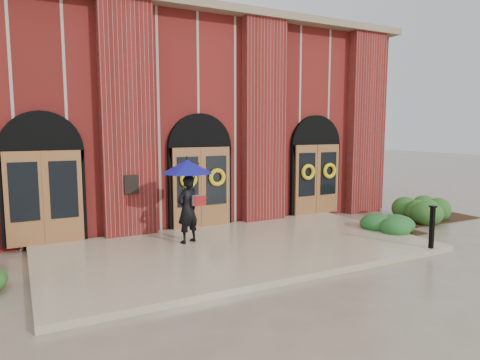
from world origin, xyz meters
TOP-DOWN VIEW (x-y plane):
  - ground at (0.00, 0.00)m, footprint 90.00×90.00m
  - landing at (0.00, 0.15)m, footprint 10.00×5.30m
  - church_building at (0.00, 8.78)m, footprint 16.20×12.53m
  - man_with_umbrella at (-1.09, 1.09)m, footprint 1.81×1.81m
  - metal_post at (4.30, -2.35)m, footprint 0.16×0.16m
  - hedge_wall_right at (8.00, 0.50)m, footprint 2.99×1.19m
  - hedge_front_right at (5.10, -0.13)m, footprint 1.58×1.36m

SIDE VIEW (x-z plane):
  - ground at x=0.00m, z-range 0.00..0.00m
  - landing at x=0.00m, z-range 0.00..0.15m
  - hedge_front_right at x=5.10m, z-range 0.00..0.56m
  - hedge_wall_right at x=8.00m, z-range 0.00..0.77m
  - metal_post at x=4.30m, z-range 0.18..1.29m
  - man_with_umbrella at x=-1.09m, z-range 0.60..2.86m
  - church_building at x=0.00m, z-range 0.00..7.00m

